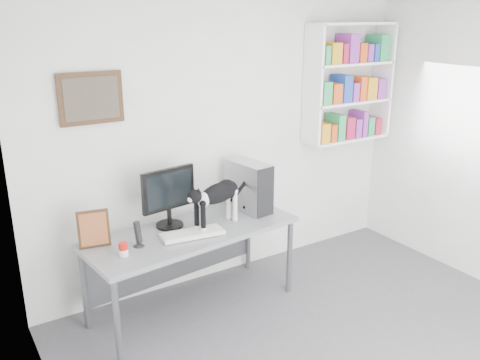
# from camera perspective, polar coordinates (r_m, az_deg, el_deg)

# --- Properties ---
(room) EXTENTS (4.01, 4.01, 2.70)m
(room) POSITION_cam_1_polar(r_m,az_deg,el_deg) (3.45, 16.11, -2.84)
(room) COLOR #57585D
(room) RESTS_ON ground
(bookshelf) EXTENTS (1.03, 0.28, 1.24)m
(bookshelf) POSITION_cam_1_polar(r_m,az_deg,el_deg) (5.57, 12.17, 10.61)
(bookshelf) COLOR white
(bookshelf) RESTS_ON room
(wall_art) EXTENTS (0.52, 0.04, 0.42)m
(wall_art) POSITION_cam_1_polar(r_m,az_deg,el_deg) (4.28, -16.39, 8.80)
(wall_art) COLOR #402614
(wall_art) RESTS_ON room
(desk) EXTENTS (1.92, 0.91, 0.77)m
(desk) POSITION_cam_1_polar(r_m,az_deg,el_deg) (4.58, -5.25, -10.03)
(desk) COLOR slate
(desk) RESTS_ON room
(monitor) EXTENTS (0.54, 0.31, 0.54)m
(monitor) POSITION_cam_1_polar(r_m,az_deg,el_deg) (4.41, -8.04, -1.94)
(monitor) COLOR black
(monitor) RESTS_ON desk
(keyboard) EXTENTS (0.55, 0.27, 0.04)m
(keyboard) POSITION_cam_1_polar(r_m,az_deg,el_deg) (4.29, -5.39, -6.01)
(keyboard) COLOR white
(keyboard) RESTS_ON desk
(pc_tower) EXTENTS (0.27, 0.49, 0.47)m
(pc_tower) POSITION_cam_1_polar(r_m,az_deg,el_deg) (4.75, 0.97, -0.69)
(pc_tower) COLOR #A2A2A6
(pc_tower) RESTS_ON desk
(speaker) EXTENTS (0.12, 0.12, 0.22)m
(speaker) POSITION_cam_1_polar(r_m,az_deg,el_deg) (4.13, -11.39, -5.93)
(speaker) COLOR black
(speaker) RESTS_ON desk
(leaning_print) EXTENTS (0.26, 0.15, 0.31)m
(leaning_print) POSITION_cam_1_polar(r_m,az_deg,el_deg) (4.21, -16.13, -5.20)
(leaning_print) COLOR #402614
(leaning_print) RESTS_ON desk
(soup_can) EXTENTS (0.08, 0.08, 0.10)m
(soup_can) POSITION_cam_1_polar(r_m,az_deg,el_deg) (4.02, -12.96, -7.61)
(soup_can) COLOR red
(soup_can) RESTS_ON desk
(cat) EXTENTS (0.68, 0.37, 0.41)m
(cat) POSITION_cam_1_polar(r_m,az_deg,el_deg) (4.40, -2.54, -2.73)
(cat) COLOR black
(cat) RESTS_ON desk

